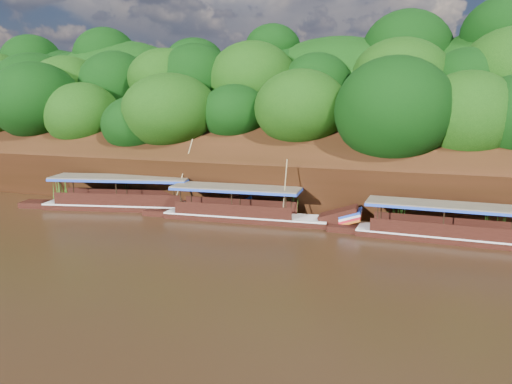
{
  "coord_description": "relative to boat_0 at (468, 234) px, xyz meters",
  "views": [
    {
      "loc": [
        8.92,
        -23.55,
        8.26
      ],
      "look_at": [
        -1.79,
        7.0,
        2.1
      ],
      "focal_mm": 35.0,
      "sensor_mm": 36.0,
      "label": 1
    }
  ],
  "objects": [
    {
      "name": "reeds",
      "position": [
        -14.56,
        2.63,
        0.37
      ],
      "size": [
        50.24,
        2.68,
        1.88
      ],
      "color": "#316A1A",
      "rests_on": "ground"
    },
    {
      "name": "boat_1",
      "position": [
        -13.3,
        0.73,
        0.03
      ],
      "size": [
        13.43,
        3.0,
        4.83
      ],
      "rotation": [
        0.0,
        0.0,
        0.07
      ],
      "color": "black",
      "rests_on": "ground"
    },
    {
      "name": "boat_2",
      "position": [
        -22.39,
        1.27,
        0.07
      ],
      "size": [
        15.76,
        5.3,
        5.76
      ],
      "rotation": [
        0.0,
        0.0,
        0.22
      ],
      "color": "black",
      "rests_on": "ground"
    },
    {
      "name": "boat_0",
      "position": [
        0.0,
        0.0,
        0.0
      ],
      "size": [
        13.44,
        2.6,
        5.27
      ],
      "rotation": [
        0.0,
        0.0,
        -0.02
      ],
      "color": "black",
      "rests_on": "ground"
    },
    {
      "name": "riverbank",
      "position": [
        -11.31,
        15.99,
        1.4
      ],
      "size": [
        120.0,
        30.06,
        19.4
      ],
      "color": "black",
      "rests_on": "ground"
    },
    {
      "name": "ground",
      "position": [
        -11.3,
        -6.74,
        -0.49
      ],
      "size": [
        160.0,
        160.0,
        0.0
      ],
      "primitive_type": "plane",
      "color": "black",
      "rests_on": "ground"
    }
  ]
}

